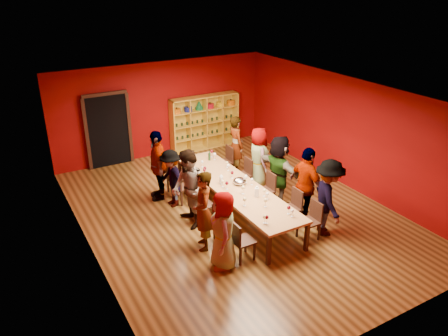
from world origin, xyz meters
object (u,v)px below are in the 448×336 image
Objects in this scene: person_right_1 at (306,185)px; chair_person_left_2 at (201,203)px; chair_person_left_4 at (173,177)px; person_left_4 at (158,165)px; person_right_4 at (236,145)px; chair_person_left_3 at (182,185)px; chair_person_right_1 at (293,205)px; shelving_unit at (204,120)px; chair_person_right_0 at (312,218)px; spittoon_bowl at (240,181)px; person_right_2 at (279,170)px; person_right_0 at (328,198)px; wine_bottle at (209,157)px; person_left_3 at (171,178)px; tasting_table at (235,187)px; person_left_0 at (223,230)px; person_right_3 at (258,157)px; person_left_2 at (189,189)px; person_left_1 at (203,211)px; chair_person_right_2 at (267,188)px; chair_person_right_3 at (245,172)px; chair_person_left_0 at (240,239)px; chair_person_left_1 at (221,222)px; chair_person_right_4 at (226,160)px.

chair_person_left_2 is at bearing 60.56° from person_right_1.
person_left_4 reaches higher than chair_person_left_4.
person_right_1 is at bearing -175.83° from person_right_4.
chair_person_right_1 is at bearing -51.04° from chair_person_left_3.
shelving_unit is 6.17m from chair_person_right_0.
person_left_4 is 5.73× the size of spittoon_bowl.
person_right_1 reaches higher than person_right_2.
person_right_0 reaches higher than wine_bottle.
person_left_3 is at bearing -116.50° from chair_person_left_4.
spittoon_bowl is at bearing -46.77° from chair_person_left_3.
tasting_table is at bearing -50.59° from chair_person_left_3.
chair_person_right_1 is 0.49× the size of person_right_2.
chair_person_right_0 is at bearing -94.53° from shelving_unit.
person_left_0 is 0.98× the size of person_right_3.
tasting_table is 2.72× the size of person_left_0.
shelving_unit is 5.04m from person_left_2.
person_right_4 is at bearing -93.89° from shelving_unit.
person_left_1 is 5.45× the size of spittoon_bowl.
chair_person_right_2 is 1.00× the size of chair_person_right_3.
person_right_4 is (0.33, 2.09, 0.38)m from chair_person_right_2.
chair_person_left_0 and chair_person_right_0 have the same top height.
chair_person_right_1 is (2.26, -0.18, -0.39)m from person_left_1.
chair_person_left_1 is 2.02m from chair_person_right_2.
chair_person_right_0 is 0.58m from person_right_0.
chair_person_right_2 is at bearing -90.00° from chair_person_right_3.
shelving_unit is at bearing 49.02° from chair_person_left_4.
chair_person_left_4 is at bearing 55.22° from person_right_0.
chair_person_right_0 is 1.81m from person_right_2.
person_right_1 is at bearing 62.50° from chair_person_right_0.
person_right_1 reaches higher than chair_person_right_3.
chair_person_left_1 is 0.98m from chair_person_left_2.
person_left_3 is at bearing 139.93° from spittoon_bowl.
chair_person_right_3 is (1.82, 0.96, 0.00)m from chair_person_left_2.
person_right_0 is at bearing -20.92° from chair_person_left_1.
person_left_3 reaches higher than wine_bottle.
chair_person_right_0 is (1.82, -1.83, 0.00)m from chair_person_left_2.
person_left_3 is 1.69× the size of chair_person_right_0.
wine_bottle is (-0.72, -0.33, 0.36)m from chair_person_right_4.
shelving_unit is 1.28× the size of person_left_2.
chair_person_right_0 and chair_person_right_1 have the same top height.
person_right_3 is at bearing 22.30° from person_right_0.
chair_person_right_2 and chair_person_right_4 have the same top height.
wine_bottle is (1.54, 2.64, -0.03)m from person_left_1.
chair_person_right_2 is (1.82, -1.20, 0.00)m from chair_person_left_3.
wine_bottle is (1.51, 0.01, -0.08)m from person_left_4.
chair_person_left_2 is 2.06m from chair_person_right_3.
chair_person_left_1 is 2.43m from person_right_0.
person_left_3 is at bearing 125.62° from chair_person_right_0.
person_left_1 is 1.14m from chair_person_left_2.
chair_person_left_4 is at bearing -165.43° from person_left_0.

